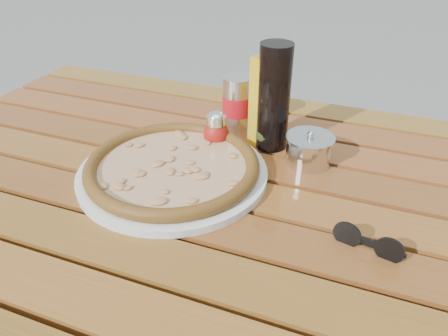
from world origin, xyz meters
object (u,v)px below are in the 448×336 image
(plate, at_px, (173,173))
(parmesan_tin, at_px, (309,149))
(sunglasses, at_px, (368,242))
(olive_oil_cruet, at_px, (267,101))
(oregano_shaker, at_px, (269,130))
(table, at_px, (220,219))
(soda_can, at_px, (237,103))
(pepper_shaker, at_px, (216,131))
(dark_bottle, at_px, (274,98))
(pizza, at_px, (172,166))

(plate, xyz_separation_m, parmesan_tin, (0.23, 0.14, 0.02))
(sunglasses, bearing_deg, olive_oil_cruet, 144.06)
(oregano_shaker, xyz_separation_m, olive_oil_cruet, (-0.01, 0.01, 0.06))
(table, bearing_deg, plate, 178.70)
(oregano_shaker, height_order, soda_can, soda_can)
(olive_oil_cruet, bearing_deg, pepper_shaker, -149.15)
(dark_bottle, height_order, soda_can, dark_bottle)
(pizza, relative_size, parmesan_tin, 3.79)
(pizza, bearing_deg, plate, -90.00)
(pizza, bearing_deg, table, -1.30)
(parmesan_tin, bearing_deg, oregano_shaker, 159.15)
(plate, distance_m, olive_oil_cruet, 0.25)
(pepper_shaker, bearing_deg, dark_bottle, 23.92)
(plate, bearing_deg, parmesan_tin, 31.63)
(table, xyz_separation_m, parmesan_tin, (0.13, 0.14, 0.11))
(pepper_shaker, xyz_separation_m, dark_bottle, (0.11, 0.05, 0.07))
(plate, bearing_deg, oregano_shaker, 52.42)
(soda_can, bearing_deg, pepper_shaker, -94.53)
(pepper_shaker, relative_size, olive_oil_cruet, 0.39)
(dark_bottle, height_order, sunglasses, dark_bottle)
(oregano_shaker, bearing_deg, parmesan_tin, -20.85)
(pepper_shaker, relative_size, sunglasses, 0.74)
(table, height_order, sunglasses, sunglasses)
(table, distance_m, olive_oil_cruet, 0.26)
(parmesan_tin, bearing_deg, soda_can, 151.88)
(dark_bottle, bearing_deg, sunglasses, -49.08)
(table, relative_size, dark_bottle, 6.36)
(table, xyz_separation_m, olive_oil_cruet, (0.03, 0.19, 0.17))
(pizza, relative_size, olive_oil_cruet, 2.14)
(plate, distance_m, oregano_shaker, 0.23)
(sunglasses, bearing_deg, pizza, -179.78)
(olive_oil_cruet, relative_size, sunglasses, 1.89)
(table, xyz_separation_m, soda_can, (-0.05, 0.24, 0.13))
(plate, xyz_separation_m, dark_bottle, (0.14, 0.18, 0.10))
(dark_bottle, bearing_deg, table, -103.25)
(dark_bottle, height_order, parmesan_tin, dark_bottle)
(dark_bottle, bearing_deg, pizza, -127.71)
(oregano_shaker, distance_m, sunglasses, 0.34)
(pizza, bearing_deg, oregano_shaker, 52.42)
(pepper_shaker, distance_m, soda_can, 0.11)
(soda_can, height_order, sunglasses, soda_can)
(pizza, height_order, oregano_shaker, oregano_shaker)
(table, relative_size, pepper_shaker, 17.07)
(pizza, distance_m, dark_bottle, 0.25)
(plate, height_order, parmesan_tin, parmesan_tin)
(plate, height_order, pizza, pizza)
(table, relative_size, olive_oil_cruet, 6.67)
(plate, relative_size, oregano_shaker, 4.39)
(pizza, xyz_separation_m, sunglasses, (0.37, -0.08, -0.01))
(oregano_shaker, bearing_deg, olive_oil_cruet, 128.27)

